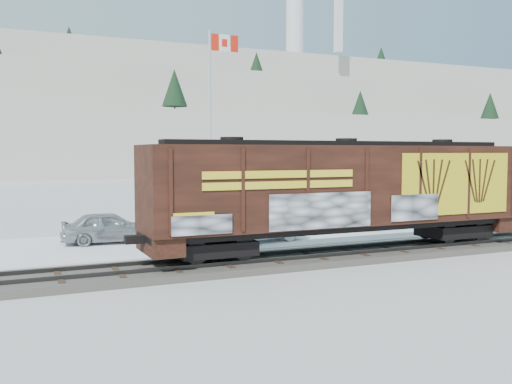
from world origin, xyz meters
name	(u,v)px	position (x,y,z in m)	size (l,w,h in m)	color
ground	(267,265)	(0.00, 0.00, 0.00)	(500.00, 500.00, 0.00)	white
rail_track	(267,261)	(0.00, 0.00, 0.15)	(50.00, 3.40, 0.43)	#59544C
parking_strip	(206,239)	(0.00, 7.50, 0.01)	(40.00, 8.00, 0.03)	white
hillside	(40,115)	(-0.05, 139.79, 14.37)	(360.00, 110.00, 93.00)	white
hopper_railcar	(346,189)	(3.70, -0.01, 2.98)	(17.41, 3.06, 4.60)	black
flagpole	(212,155)	(1.96, 12.05, 4.40)	(2.30, 0.90, 11.83)	silver
car_silver	(109,227)	(-4.87, 8.14, 0.82)	(1.88, 4.66, 1.59)	#A5A8AC
car_white	(258,226)	(2.09, 5.52, 0.84)	(1.72, 4.92, 1.62)	white
car_dark	(383,214)	(11.46, 7.83, 0.81)	(2.18, 5.37, 1.56)	black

